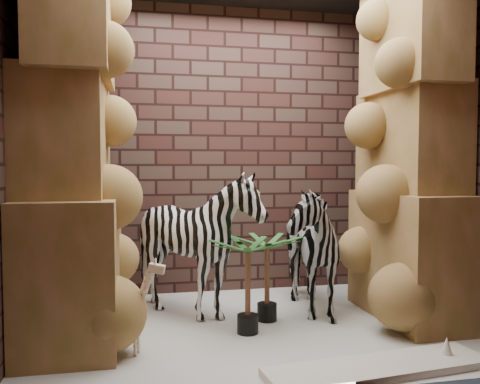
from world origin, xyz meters
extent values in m
plane|color=silver|center=(0.00, 0.00, 0.00)|extent=(3.50, 3.50, 0.00)
plane|color=#361C18|center=(0.00, 1.25, 1.50)|extent=(3.50, 0.00, 3.50)
plane|color=#361C18|center=(0.00, -1.25, 1.50)|extent=(3.50, 0.00, 3.50)
plane|color=#361C18|center=(-1.75, 0.00, 1.50)|extent=(0.00, 3.00, 3.00)
plane|color=#361C18|center=(1.75, 0.00, 1.50)|extent=(0.00, 3.00, 3.00)
imported|color=white|center=(0.55, 0.39, 0.68)|extent=(0.64, 1.16, 1.36)
imported|color=white|center=(-0.40, 0.38, 0.59)|extent=(1.11, 1.34, 1.17)
cube|color=#F0E5D0|center=(0.61, -1.03, 0.03)|extent=(1.56, 0.54, 0.05)
camera|label=1|loc=(-0.91, -3.96, 1.34)|focal=37.29mm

